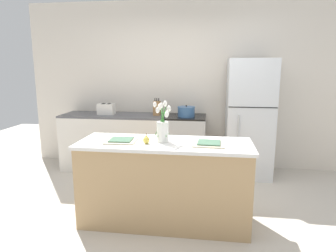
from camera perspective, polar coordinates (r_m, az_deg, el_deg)
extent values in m
plane|color=beige|center=(3.44, -0.61, -17.61)|extent=(10.00, 10.00, 0.00)
cube|color=silver|center=(5.01, 2.80, 7.70)|extent=(5.20, 0.08, 2.70)
cube|color=tan|center=(3.25, -0.62, -10.99)|extent=(1.76, 0.62, 0.86)
cube|color=silver|center=(3.11, -0.64, -3.38)|extent=(1.80, 0.66, 0.03)
cube|color=silver|center=(4.97, -10.01, -3.14)|extent=(1.68, 0.60, 0.88)
cube|color=#515156|center=(4.88, -10.19, 2.01)|extent=(1.68, 0.60, 0.03)
cube|color=#B2B5B7|center=(4.75, 3.46, -3.63)|extent=(0.60, 0.60, 0.88)
cube|color=black|center=(4.65, 3.53, 1.76)|extent=(0.60, 0.60, 0.02)
cube|color=black|center=(4.47, 3.14, -5.04)|extent=(0.42, 0.01, 0.29)
cube|color=silver|center=(4.68, 15.20, 1.37)|extent=(0.68, 0.64, 1.78)
cube|color=black|center=(4.33, 15.87, 3.42)|extent=(0.67, 0.01, 0.01)
cylinder|color=#B2B5B7|center=(4.38, 13.13, -2.96)|extent=(0.02, 0.02, 0.77)
cylinder|color=silver|center=(3.09, -1.02, -1.11)|extent=(0.13, 0.13, 0.21)
cylinder|color=#3D8438|center=(3.08, -0.56, -0.05)|extent=(0.05, 0.02, 0.22)
ellipsoid|color=white|center=(3.06, -0.19, 2.36)|extent=(0.04, 0.04, 0.06)
cylinder|color=#3D8438|center=(3.10, -0.58, 0.53)|extent=(0.07, 0.10, 0.26)
ellipsoid|color=white|center=(3.12, 0.18, 3.34)|extent=(0.04, 0.04, 0.07)
cylinder|color=#3D8438|center=(3.08, -0.94, 0.96)|extent=(0.03, 0.13, 0.31)
ellipsoid|color=white|center=(3.11, -0.54, 4.28)|extent=(0.04, 0.04, 0.06)
cylinder|color=#3D8438|center=(3.09, -1.27, 0.62)|extent=(0.04, 0.04, 0.29)
ellipsoid|color=white|center=(3.08, -1.57, 3.69)|extent=(0.04, 0.04, 0.06)
cylinder|color=#3D8438|center=(3.07, -1.42, 0.91)|extent=(0.12, 0.03, 0.31)
ellipsoid|color=white|center=(3.04, -2.53, 4.11)|extent=(0.04, 0.04, 0.06)
cylinder|color=#3D8438|center=(3.06, -1.25, 0.38)|extent=(0.07, 0.09, 0.26)
ellipsoid|color=white|center=(3.01, -2.01, 3.03)|extent=(0.04, 0.04, 0.06)
cylinder|color=#3D8438|center=(3.06, -1.13, 0.72)|extent=(0.02, 0.05, 0.31)
ellipsoid|color=white|center=(3.01, -1.30, 3.91)|extent=(0.04, 0.04, 0.06)
cylinder|color=#3D8438|center=(3.06, -0.82, -0.03)|extent=(0.07, 0.08, 0.21)
ellipsoid|color=white|center=(3.00, -0.29, 2.14)|extent=(0.04, 0.04, 0.06)
ellipsoid|color=#E5CC4C|center=(3.03, -4.16, -2.71)|extent=(0.07, 0.07, 0.08)
cone|color=#E5CC4C|center=(3.02, -4.17, -1.92)|extent=(0.04, 0.04, 0.03)
cylinder|color=brown|center=(3.02, -4.17, -1.55)|extent=(0.01, 0.01, 0.01)
cube|color=beige|center=(3.18, -8.89, -2.77)|extent=(0.33, 0.33, 0.01)
cube|color=#477056|center=(3.17, -8.90, -2.56)|extent=(0.24, 0.24, 0.01)
cube|color=beige|center=(3.04, 7.82, -3.35)|extent=(0.33, 0.33, 0.01)
cube|color=#477056|center=(3.04, 7.82, -3.13)|extent=(0.24, 0.24, 0.01)
cube|color=silver|center=(4.90, -11.66, 3.18)|extent=(0.26, 0.18, 0.17)
cube|color=black|center=(4.91, -12.20, 4.17)|extent=(0.05, 0.11, 0.01)
cube|color=black|center=(4.88, -11.20, 4.16)|extent=(0.05, 0.11, 0.01)
cube|color=black|center=(4.95, -13.20, 3.48)|extent=(0.02, 0.02, 0.02)
cylinder|color=#386093|center=(4.60, 3.49, 2.67)|extent=(0.26, 0.26, 0.14)
cylinder|color=#386093|center=(4.59, 3.50, 3.61)|extent=(0.27, 0.27, 0.01)
sphere|color=black|center=(4.59, 3.51, 3.85)|extent=(0.02, 0.02, 0.02)
cube|color=#A37547|center=(4.72, -2.13, 3.41)|extent=(0.10, 0.14, 0.22)
cylinder|color=black|center=(4.71, -2.50, 5.04)|extent=(0.01, 0.01, 0.05)
cylinder|color=black|center=(4.71, -2.14, 5.04)|extent=(0.01, 0.01, 0.05)
cylinder|color=black|center=(4.70, -1.78, 5.03)|extent=(0.01, 0.01, 0.05)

